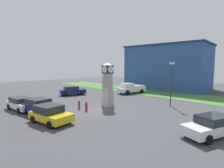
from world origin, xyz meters
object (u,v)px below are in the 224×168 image
object	(u,v)px
car_near_tower	(40,106)
clock_tower	(108,85)
street_lamp_near_road	(171,81)
pickup_truck	(131,88)
bollard_mid_row	(86,106)
bollard_near_tower	(79,105)
car_silver_hatch	(211,126)
car_navy_sedan	(22,103)
car_far_lot	(72,91)
car_by_building	(50,114)

from	to	relation	value
car_near_tower	clock_tower	bearing A→B (deg)	71.93
clock_tower	street_lamp_near_road	size ratio (longest dim) A/B	0.99
clock_tower	pickup_truck	bearing A→B (deg)	112.66
clock_tower	bollard_mid_row	xyz separation A→B (m)	(0.00, -3.27, -2.06)
bollard_near_tower	car_silver_hatch	world-z (taller)	car_silver_hatch
car_navy_sedan	car_near_tower	distance (m)	3.29
car_navy_sedan	street_lamp_near_road	world-z (taller)	street_lamp_near_road
car_navy_sedan	car_far_lot	xyz separation A→B (m)	(-4.46, 9.52, 0.04)
bollard_near_tower	car_navy_sedan	size ratio (longest dim) A/B	0.22
car_far_lot	street_lamp_near_road	xyz separation A→B (m)	(15.62, 3.97, 2.40)
pickup_truck	street_lamp_near_road	xyz separation A→B (m)	(9.65, -4.47, 2.24)
car_navy_sedan	car_near_tower	xyz separation A→B (m)	(3.21, 0.69, 0.07)
bollard_near_tower	bollard_mid_row	distance (m)	1.37
car_by_building	car_silver_hatch	xyz separation A→B (m)	(10.98, 6.61, -0.02)
car_navy_sedan	car_by_building	size ratio (longest dim) A/B	1.06
bollard_near_tower	pickup_truck	bearing A→B (deg)	101.85
bollard_near_tower	car_far_lot	bearing A→B (deg)	151.66
bollard_near_tower	car_navy_sedan	bearing A→B (deg)	-131.56
bollard_near_tower	car_navy_sedan	xyz separation A→B (m)	(-4.27, -4.81, 0.23)
clock_tower	bollard_near_tower	distance (m)	4.11
car_by_building	car_far_lot	size ratio (longest dim) A/B	0.93
clock_tower	bollard_mid_row	world-z (taller)	clock_tower
car_near_tower	car_silver_hatch	bearing A→B (deg)	23.38
bollard_near_tower	car_by_building	size ratio (longest dim) A/B	0.24
car_by_building	car_silver_hatch	bearing A→B (deg)	31.06
car_near_tower	car_by_building	xyz separation A→B (m)	(3.29, -0.45, -0.03)
car_silver_hatch	street_lamp_near_road	bearing A→B (deg)	133.61
car_near_tower	car_by_building	distance (m)	3.32
bollard_near_tower	car_near_tower	size ratio (longest dim) A/B	0.23
car_silver_hatch	pickup_truck	bearing A→B (deg)	145.19
bollard_mid_row	car_by_building	size ratio (longest dim) A/B	0.24
car_navy_sedan	car_near_tower	size ratio (longest dim) A/B	1.05
clock_tower	car_silver_hatch	distance (m)	12.05
bollard_mid_row	bollard_near_tower	bearing A→B (deg)	-179.77
clock_tower	car_far_lot	bearing A→B (deg)	171.94
bollard_mid_row	car_near_tower	distance (m)	4.80
street_lamp_near_road	clock_tower	bearing A→B (deg)	-135.69
pickup_truck	car_by_building	bearing A→B (deg)	-74.27
car_far_lot	car_near_tower	bearing A→B (deg)	-49.02
bollard_mid_row	car_by_building	world-z (taller)	car_by_building
clock_tower	car_navy_sedan	distance (m)	10.03
pickup_truck	street_lamp_near_road	size ratio (longest dim) A/B	1.01
pickup_truck	car_silver_hatch	bearing A→B (deg)	-34.81
pickup_truck	car_near_tower	bearing A→B (deg)	-84.36
clock_tower	bollard_near_tower	bearing A→B (deg)	-112.57
street_lamp_near_road	car_navy_sedan	bearing A→B (deg)	-129.60
car_navy_sedan	pickup_truck	distance (m)	18.03
car_near_tower	car_by_building	bearing A→B (deg)	-7.71
car_by_building	street_lamp_near_road	size ratio (longest dim) A/B	0.78
bollard_mid_row	car_near_tower	size ratio (longest dim) A/B	0.24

